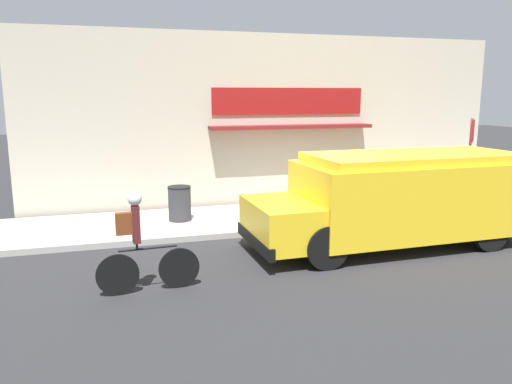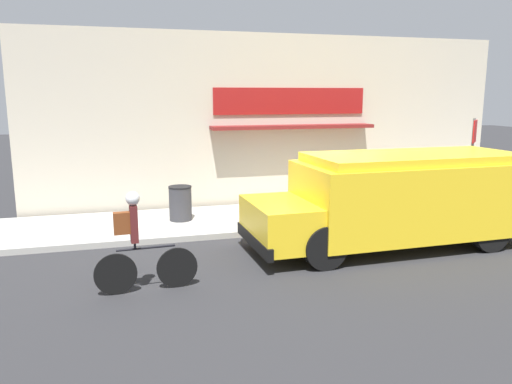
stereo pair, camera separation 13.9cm
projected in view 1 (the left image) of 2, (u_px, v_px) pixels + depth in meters
The scene contains 7 objects.
ground_plane at pixel (314, 232), 12.04m from camera, with size 70.00×70.00×0.00m, color #2B2B2D.
sidewalk at pixel (293, 215), 13.39m from camera, with size 28.00×2.90×0.14m.
storefront at pixel (274, 122), 14.50m from camera, with size 14.17×0.78×4.96m.
school_bus at pixel (399, 197), 10.78m from camera, with size 6.17×2.66×2.02m.
cyclist at pixel (141, 244), 8.20m from camera, with size 1.72×0.23×1.72m.
stop_sign_post at pixel (470, 149), 13.55m from camera, with size 0.45×0.45×2.50m.
trash_bin at pixel (180, 203), 12.51m from camera, with size 0.58×0.58×0.87m.
Camera 1 is at (-4.61, -10.77, 3.25)m, focal length 35.00 mm.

